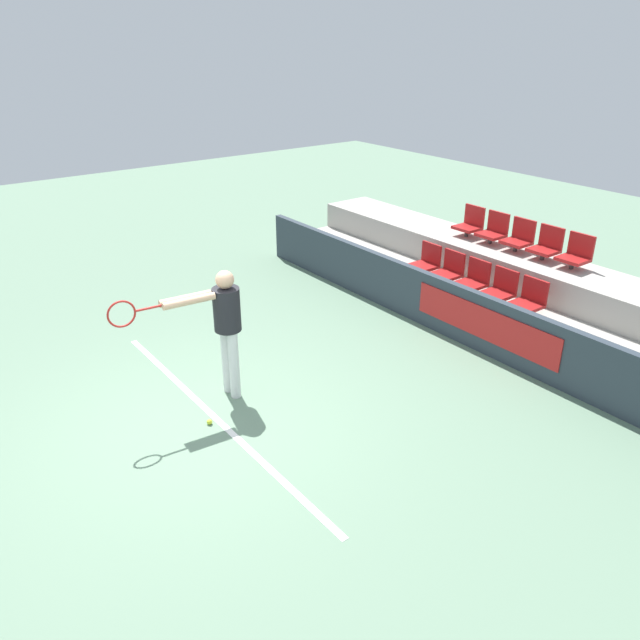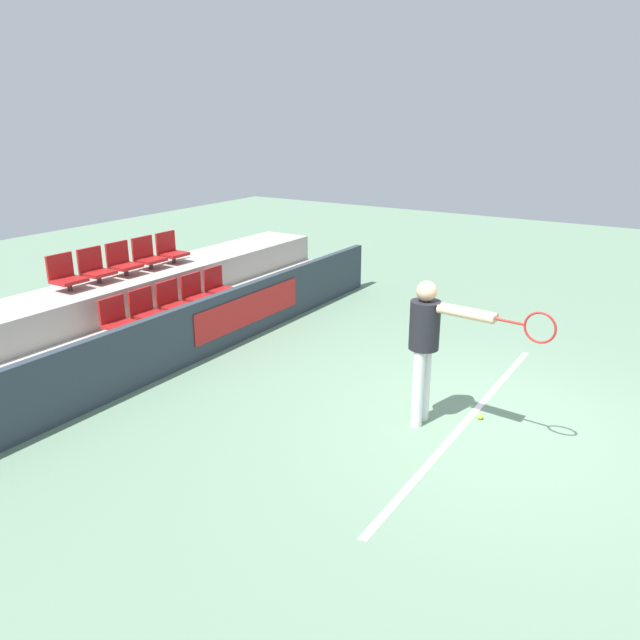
% 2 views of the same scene
% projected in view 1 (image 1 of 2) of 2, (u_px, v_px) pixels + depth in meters
% --- Properties ---
extents(ground_plane, '(30.00, 30.00, 0.00)m').
position_uv_depth(ground_plane, '(202.00, 421.00, 7.49)').
color(ground_plane, slate).
extents(court_baseline, '(5.08, 0.08, 0.01)m').
position_uv_depth(court_baseline, '(214.00, 416.00, 7.57)').
color(court_baseline, white).
rests_on(court_baseline, ground).
extents(barrier_wall, '(9.02, 0.14, 0.87)m').
position_uv_depth(barrier_wall, '(442.00, 306.00, 9.54)').
color(barrier_wall, '#2D3842').
rests_on(barrier_wall, ground).
extents(bleacher_tier_front, '(8.62, 1.03, 0.48)m').
position_uv_depth(bleacher_tier_front, '(466.00, 308.00, 9.96)').
color(bleacher_tier_front, '#ADA89E').
rests_on(bleacher_tier_front, ground).
extents(bleacher_tier_middle, '(8.62, 1.03, 0.96)m').
position_uv_depth(bleacher_tier_middle, '(509.00, 279.00, 10.42)').
color(bleacher_tier_middle, '#ADA89E').
rests_on(bleacher_tier_middle, ground).
extents(stadium_chair_0, '(0.42, 0.38, 0.52)m').
position_uv_depth(stadium_chair_0, '(427.00, 261.00, 10.58)').
color(stadium_chair_0, '#333333').
rests_on(stadium_chair_0, bleacher_tier_front).
extents(stadium_chair_1, '(0.42, 0.38, 0.52)m').
position_uv_depth(stadium_chair_1, '(450.00, 269.00, 10.20)').
color(stadium_chair_1, '#333333').
rests_on(stadium_chair_1, bleacher_tier_front).
extents(stadium_chair_2, '(0.42, 0.38, 0.52)m').
position_uv_depth(stadium_chair_2, '(474.00, 279.00, 9.83)').
color(stadium_chair_2, '#333333').
rests_on(stadium_chair_2, bleacher_tier_front).
extents(stadium_chair_3, '(0.42, 0.38, 0.52)m').
position_uv_depth(stadium_chair_3, '(501.00, 288.00, 9.45)').
color(stadium_chair_3, '#333333').
rests_on(stadium_chair_3, bleacher_tier_front).
extents(stadium_chair_4, '(0.42, 0.38, 0.52)m').
position_uv_depth(stadium_chair_4, '(530.00, 299.00, 9.08)').
color(stadium_chair_4, '#333333').
rests_on(stadium_chair_4, bleacher_tier_front).
extents(stadium_chair_5, '(0.42, 0.38, 0.52)m').
position_uv_depth(stadium_chair_5, '(470.00, 223.00, 10.94)').
color(stadium_chair_5, '#333333').
rests_on(stadium_chair_5, bleacher_tier_middle).
extents(stadium_chair_6, '(0.42, 0.38, 0.52)m').
position_uv_depth(stadium_chair_6, '(494.00, 230.00, 10.56)').
color(stadium_chair_6, '#333333').
rests_on(stadium_chair_6, bleacher_tier_middle).
extents(stadium_chair_7, '(0.42, 0.38, 0.52)m').
position_uv_depth(stadium_chair_7, '(519.00, 237.00, 10.19)').
color(stadium_chair_7, '#333333').
rests_on(stadium_chair_7, bleacher_tier_middle).
extents(stadium_chair_8, '(0.42, 0.38, 0.52)m').
position_uv_depth(stadium_chair_8, '(547.00, 245.00, 9.81)').
color(stadium_chair_8, '#333333').
rests_on(stadium_chair_8, bleacher_tier_middle).
extents(stadium_chair_9, '(0.42, 0.38, 0.52)m').
position_uv_depth(stadium_chair_9, '(576.00, 254.00, 9.44)').
color(stadium_chair_9, '#333333').
rests_on(stadium_chair_9, bleacher_tier_middle).
extents(tennis_player, '(0.34, 1.57, 1.69)m').
position_uv_depth(tennis_player, '(222.00, 320.00, 7.58)').
color(tennis_player, silver).
rests_on(tennis_player, ground).
extents(tennis_ball, '(0.07, 0.07, 0.07)m').
position_uv_depth(tennis_ball, '(209.00, 422.00, 7.41)').
color(tennis_ball, '#CCDB33').
rests_on(tennis_ball, ground).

